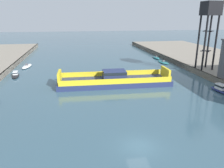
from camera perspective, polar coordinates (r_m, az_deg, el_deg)
The scene contains 8 objects.
ground_plane at distance 25.95m, azimuth 7.12°, elevation -15.86°, with size 400.00×400.00×0.00m, color #385666.
chain_ferry at distance 46.91m, azimuth 0.60°, elevation 1.02°, with size 24.11×7.42×3.30m.
moored_boat_near_left at distance 47.38m, azimuth 26.70°, elevation -1.22°, with size 2.33×5.99×1.56m.
moored_boat_near_right at distance 58.55m, azimuth -23.90°, elevation 2.27°, with size 2.38×5.81×1.17m.
moored_boat_mid_left at distance 77.90m, azimuth 11.50°, elevation 6.73°, with size 1.62×5.22×1.04m.
moored_boat_mid_right at distance 70.97m, azimuth 13.27°, elevation 5.54°, with size 2.53×5.92×0.91m.
moored_boat_far_right at distance 67.76m, azimuth -21.36°, elevation 4.34°, with size 2.66×6.61×1.09m.
crane_tower at distance 58.44m, azimuth 24.28°, elevation 16.05°, with size 3.68×3.68×16.00m.
Camera 1 is at (-6.82, -20.66, 14.15)m, focal length 34.99 mm.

